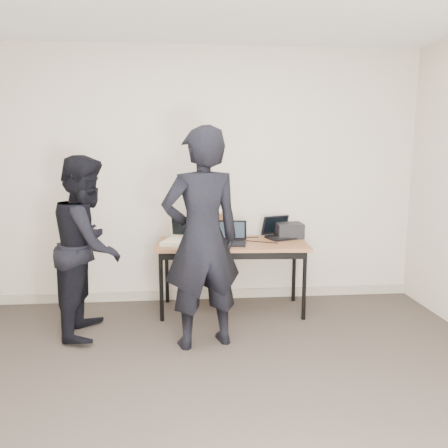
{
  "coord_description": "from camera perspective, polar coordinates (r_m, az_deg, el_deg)",
  "views": [
    {
      "loc": [
        -0.25,
        -2.43,
        1.64
      ],
      "look_at": [
        0.1,
        1.6,
        0.95
      ],
      "focal_mm": 35.0,
      "sensor_mm": 36.0,
      "label": 1
    }
  ],
  "objects": [
    {
      "name": "person_observer",
      "position": [
        4.06,
        -17.33,
        -2.73
      ],
      "size": [
        0.62,
        0.79,
        1.6
      ],
      "primitive_type": "imported",
      "rotation": [
        0.0,
        0.0,
        1.55
      ],
      "color": "black",
      "rests_on": "ground"
    },
    {
      "name": "room",
      "position": [
        2.46,
        0.91,
        2.9
      ],
      "size": [
        4.6,
        4.6,
        2.8
      ],
      "color": "#3D352E",
      "rests_on": "ground"
    },
    {
      "name": "equipment_box",
      "position": [
        4.67,
        8.53,
        -0.83
      ],
      "size": [
        0.28,
        0.24,
        0.16
      ],
      "primitive_type": "cube",
      "rotation": [
        0.0,
        0.0,
        0.04
      ],
      "color": "black",
      "rests_on": "desk"
    },
    {
      "name": "laptop_beige",
      "position": [
        4.35,
        -5.48,
        -1.83
      ],
      "size": [
        0.43,
        0.42,
        0.28
      ],
      "rotation": [
        0.0,
        0.0,
        -0.32
      ],
      "color": "beige",
      "rests_on": "desk"
    },
    {
      "name": "cables",
      "position": [
        4.41,
        0.38,
        -2.33
      ],
      "size": [
        1.0,
        0.4,
        0.01
      ],
      "rotation": [
        0.0,
        0.0,
        -0.02
      ],
      "color": "black",
      "rests_on": "desk"
    },
    {
      "name": "leather_satchel",
      "position": [
        4.58,
        -1.47,
        -0.31
      ],
      "size": [
        0.38,
        0.21,
        0.25
      ],
      "rotation": [
        0.0,
        0.0,
        0.1
      ],
      "color": "brown",
      "rests_on": "desk"
    },
    {
      "name": "power_brick",
      "position": [
        4.21,
        -1.68,
        -2.76
      ],
      "size": [
        0.08,
        0.05,
        0.03
      ],
      "primitive_type": "cube",
      "rotation": [
        0.0,
        0.0,
        -0.0
      ],
      "color": "black",
      "rests_on": "desk"
    },
    {
      "name": "laptop_center",
      "position": [
        4.33,
        0.97,
        -1.91
      ],
      "size": [
        0.34,
        0.33,
        0.22
      ],
      "rotation": [
        0.0,
        0.0,
        -0.19
      ],
      "color": "black",
      "rests_on": "desk"
    },
    {
      "name": "tissue",
      "position": [
        4.56,
        -1.11,
        1.64
      ],
      "size": [
        0.14,
        0.11,
        0.08
      ],
      "primitive_type": "ellipsoid",
      "rotation": [
        0.0,
        0.0,
        -0.08
      ],
      "color": "white",
      "rests_on": "leather_satchel"
    },
    {
      "name": "person_typist",
      "position": [
        3.59,
        -2.9,
        -1.99
      ],
      "size": [
        0.76,
        0.61,
        1.83
      ],
      "primitive_type": "imported",
      "rotation": [
        0.0,
        0.0,
        3.43
      ],
      "color": "black",
      "rests_on": "ground"
    },
    {
      "name": "laptop_right",
      "position": [
        4.65,
        7.28,
        -1.17
      ],
      "size": [
        0.4,
        0.39,
        0.23
      ],
      "rotation": [
        0.0,
        0.0,
        0.38
      ],
      "color": "black",
      "rests_on": "desk"
    },
    {
      "name": "desk",
      "position": [
        4.4,
        1.05,
        -3.18
      ],
      "size": [
        1.53,
        0.74,
        0.72
      ],
      "rotation": [
        0.0,
        0.0,
        -0.06
      ],
      "color": "brown",
      "rests_on": "ground"
    },
    {
      "name": "baseboard",
      "position": [
        4.93,
        -1.81,
        -9.13
      ],
      "size": [
        4.5,
        0.03,
        0.1
      ],
      "primitive_type": "cube",
      "color": "#A49D87",
      "rests_on": "ground"
    }
  ]
}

